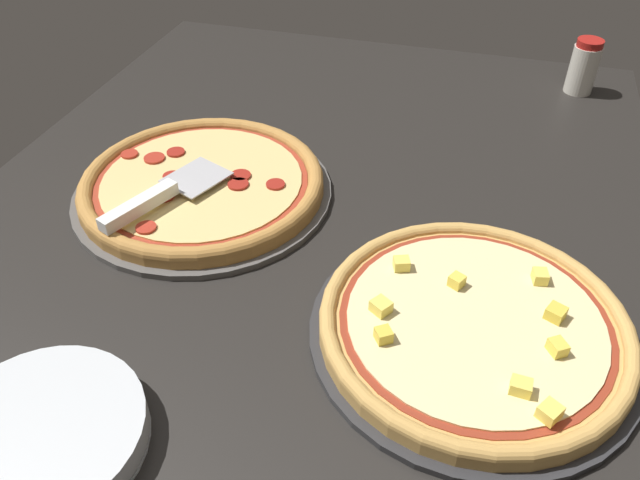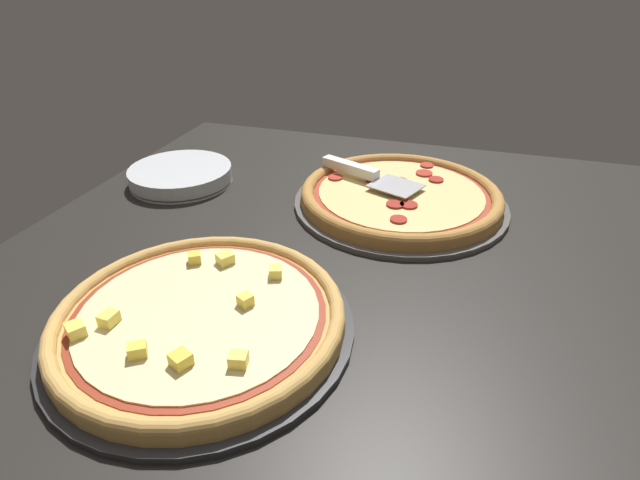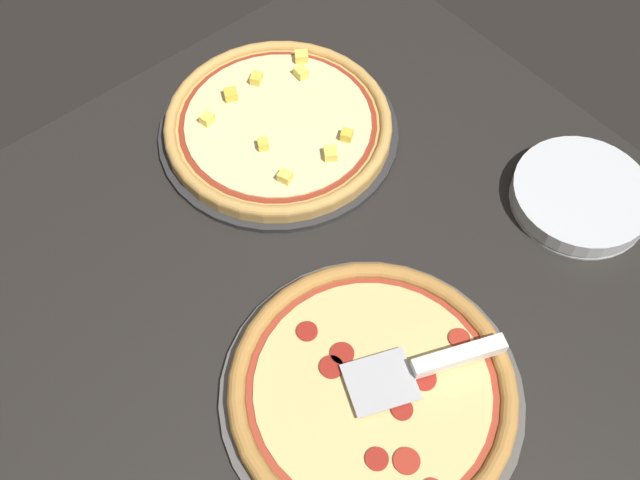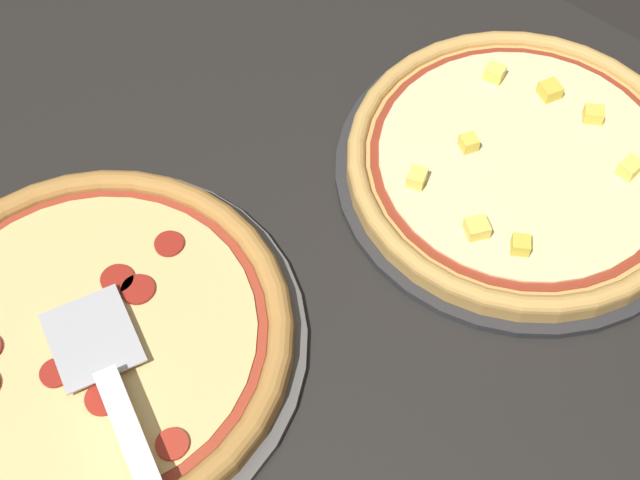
{
  "view_description": "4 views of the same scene",
  "coord_description": "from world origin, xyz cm",
  "px_view_note": "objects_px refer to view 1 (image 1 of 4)",
  "views": [
    {
      "loc": [
        78.61,
        23.76,
        59.42
      ],
      "look_at": [
        12.95,
        5.0,
        3.0
      ],
      "focal_mm": 35.0,
      "sensor_mm": 36.0,
      "label": 1
    },
    {
      "loc": [
        -7.89,
        72.35,
        44.59
      ],
      "look_at": [
        12.95,
        5.0,
        3.0
      ],
      "focal_mm": 28.0,
      "sensor_mm": 36.0,
      "label": 2
    },
    {
      "loc": [
        -25.83,
        -41.47,
        98.72
      ],
      "look_at": [
        12.95,
        5.0,
        3.0
      ],
      "focal_mm": 42.0,
      "sensor_mm": 36.0,
      "label": 3
    },
    {
      "loc": [
        45.58,
        -32.3,
        79.45
      ],
      "look_at": [
        12.95,
        5.0,
        3.0
      ],
      "focal_mm": 50.0,
      "sensor_mm": 36.0,
      "label": 4
    }
  ],
  "objects_px": {
    "pizza_back": "(474,323)",
    "plate_stack": "(42,436)",
    "pizza_front": "(202,182)",
    "serving_spatula": "(153,199)",
    "parmesan_shaker": "(584,67)"
  },
  "relations": [
    {
      "from": "pizza_back",
      "to": "plate_stack",
      "type": "distance_m",
      "value": 0.51
    },
    {
      "from": "pizza_front",
      "to": "serving_spatula",
      "type": "relative_size",
      "value": 1.74
    },
    {
      "from": "serving_spatula",
      "to": "plate_stack",
      "type": "distance_m",
      "value": 0.39
    },
    {
      "from": "pizza_back",
      "to": "serving_spatula",
      "type": "height_order",
      "value": "serving_spatula"
    },
    {
      "from": "pizza_front",
      "to": "pizza_back",
      "type": "relative_size",
      "value": 1.02
    },
    {
      "from": "pizza_front",
      "to": "plate_stack",
      "type": "distance_m",
      "value": 0.47
    },
    {
      "from": "pizza_back",
      "to": "serving_spatula",
      "type": "distance_m",
      "value": 0.5
    },
    {
      "from": "pizza_front",
      "to": "pizza_back",
      "type": "xyz_separation_m",
      "value": [
        0.19,
        0.45,
        0.0
      ]
    },
    {
      "from": "parmesan_shaker",
      "to": "pizza_back",
      "type": "bearing_deg",
      "value": -11.2
    },
    {
      "from": "plate_stack",
      "to": "parmesan_shaker",
      "type": "bearing_deg",
      "value": 151.09
    },
    {
      "from": "serving_spatula",
      "to": "parmesan_shaker",
      "type": "relative_size",
      "value": 2.04
    },
    {
      "from": "serving_spatula",
      "to": "parmesan_shaker",
      "type": "xyz_separation_m",
      "value": [
        -0.65,
        0.64,
        0.01
      ]
    },
    {
      "from": "parmesan_shaker",
      "to": "plate_stack",
      "type": "bearing_deg",
      "value": -28.91
    },
    {
      "from": "serving_spatula",
      "to": "plate_stack",
      "type": "height_order",
      "value": "serving_spatula"
    },
    {
      "from": "plate_stack",
      "to": "parmesan_shaker",
      "type": "distance_m",
      "value": 1.18
    }
  ]
}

